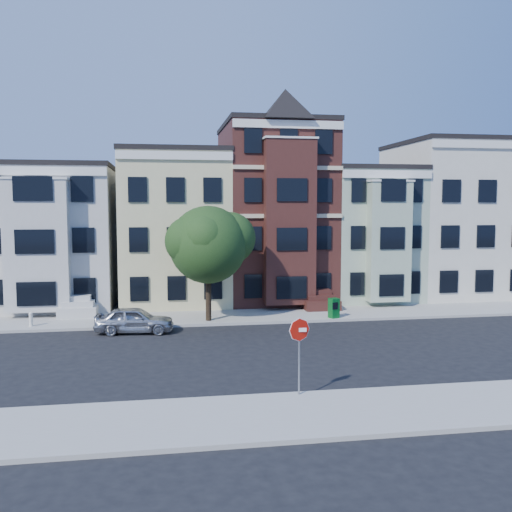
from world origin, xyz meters
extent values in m
plane|color=black|center=(0.00, 0.00, 0.00)|extent=(120.00, 120.00, 0.00)
cube|color=#9E9B93|center=(0.00, 8.00, 0.07)|extent=(60.00, 4.00, 0.15)
cube|color=#9E9B93|center=(0.00, -8.00, 0.07)|extent=(60.00, 4.00, 0.15)
cube|color=beige|center=(-15.00, 14.50, 4.50)|extent=(8.00, 9.00, 9.00)
cube|color=beige|center=(-7.00, 14.50, 5.00)|extent=(7.00, 9.00, 10.00)
cube|color=#3F1C17|center=(0.00, 14.50, 6.00)|extent=(7.00, 9.00, 12.00)
cube|color=#A3B69A|center=(6.50, 14.50, 4.50)|extent=(6.00, 9.00, 9.00)
cube|color=silver|center=(13.50, 14.50, 5.50)|extent=(8.00, 9.00, 11.00)
imported|color=#ADAFB6|center=(-9.33, 5.02, 0.69)|extent=(4.20, 2.01, 1.38)
cube|color=#0A5D1F|center=(1.94, 6.44, 0.72)|extent=(0.64, 0.61, 1.15)
cylinder|color=silver|center=(-14.89, 6.89, 0.46)|extent=(0.26, 0.26, 0.62)
camera|label=1|loc=(-7.87, -24.99, 6.69)|focal=40.00mm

